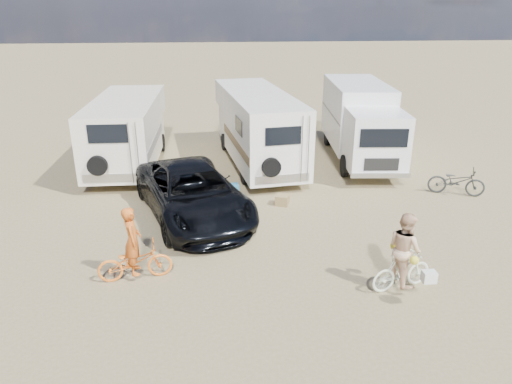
{
  "coord_description": "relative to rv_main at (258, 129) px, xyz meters",
  "views": [
    {
      "loc": [
        -1.8,
        -11.3,
        6.11
      ],
      "look_at": [
        -0.7,
        0.66,
        1.3
      ],
      "focal_mm": 33.36,
      "sensor_mm": 36.0,
      "label": 1
    }
  ],
  "objects": [
    {
      "name": "bike_man",
      "position": [
        -3.69,
        -8.38,
        -0.98
      ],
      "size": [
        1.79,
        0.85,
        0.9
      ],
      "primitive_type": "imported",
      "rotation": [
        0.0,
        0.0,
        1.72
      ],
      "color": "orange",
      "rests_on": "ground"
    },
    {
      "name": "dark_suv",
      "position": [
        -2.44,
        -4.94,
        -0.65
      ],
      "size": [
        4.19,
        6.11,
        1.55
      ],
      "primitive_type": "imported",
      "rotation": [
        0.0,
        0.0,
        0.32
      ],
      "color": "black",
      "rests_on": "ground"
    },
    {
      "name": "rider_man",
      "position": [
        -3.69,
        -8.38,
        -0.6
      ],
      "size": [
        0.48,
        0.66,
        1.66
      ],
      "primitive_type": "imported",
      "rotation": [
        0.0,
        0.0,
        1.72
      ],
      "color": "#C2561A",
      "rests_on": "ground"
    },
    {
      "name": "ground",
      "position": [
        0.05,
        -7.02,
        -1.43
      ],
      "size": [
        140.0,
        140.0,
        0.0
      ],
      "primitive_type": "plane",
      "color": "#917E56",
      "rests_on": "ground"
    },
    {
      "name": "rv_left",
      "position": [
        -5.11,
        0.17,
        -0.1
      ],
      "size": [
        2.41,
        6.5,
        2.66
      ],
      "primitive_type": null,
      "rotation": [
        0.0,
        0.0,
        -0.01
      ],
      "color": "silver",
      "rests_on": "ground"
    },
    {
      "name": "cooler",
      "position": [
        -1.25,
        -3.52,
        -1.21
      ],
      "size": [
        0.58,
        0.44,
        0.44
      ],
      "primitive_type": "cube",
      "rotation": [
        0.0,
        0.0,
        0.07
      ],
      "color": "teal",
      "rests_on": "ground"
    },
    {
      "name": "box_truck",
      "position": [
        4.24,
        0.18,
        0.08
      ],
      "size": [
        2.74,
        7.14,
        3.01
      ],
      "primitive_type": null,
      "rotation": [
        0.0,
        0.0,
        -0.08
      ],
      "color": "white",
      "rests_on": "ground"
    },
    {
      "name": "bike_woman",
      "position": [
        2.39,
        -9.35,
        -0.97
      ],
      "size": [
        1.59,
        0.82,
        0.92
      ],
      "primitive_type": "imported",
      "rotation": [
        0.0,
        0.0,
        1.84
      ],
      "color": "silver",
      "rests_on": "ground"
    },
    {
      "name": "bike_parked",
      "position": [
        6.38,
        -3.98,
        -0.95
      ],
      "size": [
        1.93,
        1.27,
        0.96
      ],
      "primitive_type": "imported",
      "rotation": [
        0.0,
        0.0,
        1.19
      ],
      "color": "#262926",
      "rests_on": "ground"
    },
    {
      "name": "crate",
      "position": [
        0.39,
        -4.31,
        -1.27
      ],
      "size": [
        0.53,
        0.53,
        0.33
      ],
      "primitive_type": "cube",
      "rotation": [
        0.0,
        0.0,
        -0.38
      ],
      "color": "olive",
      "rests_on": "ground"
    },
    {
      "name": "rv_main",
      "position": [
        0.0,
        0.0,
        0.0
      ],
      "size": [
        3.15,
        7.48,
        2.86
      ],
      "primitive_type": null,
      "rotation": [
        0.0,
        0.0,
        0.13
      ],
      "color": "silver",
      "rests_on": "ground"
    },
    {
      "name": "rider_woman",
      "position": [
        2.39,
        -9.35,
        -0.58
      ],
      "size": [
        0.84,
        0.97,
        1.71
      ],
      "primitive_type": "imported",
      "rotation": [
        0.0,
        0.0,
        1.84
      ],
      "color": "#D8AD87",
      "rests_on": "ground"
    }
  ]
}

